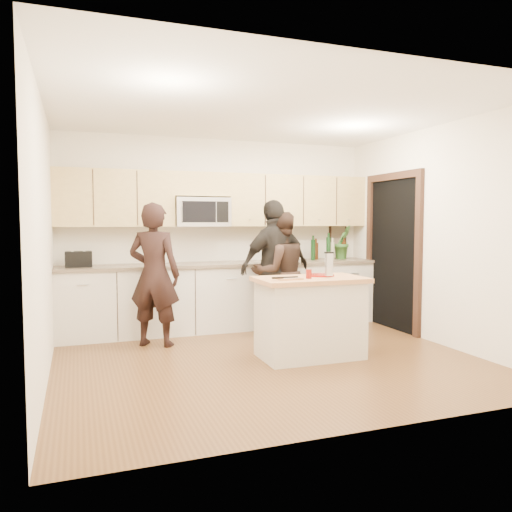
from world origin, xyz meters
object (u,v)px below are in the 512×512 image
object	(u,v)px
island	(310,317)
woman_center	(280,273)
woman_right	(275,267)
woman_left	(154,275)
toaster	(79,259)

from	to	relation	value
island	woman_center	bearing A→B (deg)	84.09
island	woman_right	distance (m)	1.28
woman_left	woman_center	bearing A→B (deg)	-146.93
woman_center	woman_right	size ratio (longest dim) A/B	0.91
island	woman_center	size ratio (longest dim) A/B	0.73
toaster	woman_left	size ratio (longest dim) A/B	0.19
island	woman_center	xyz separation A→B (m)	(0.13, 1.20, 0.37)
woman_center	island	bearing A→B (deg)	80.73
toaster	woman_left	world-z (taller)	woman_left
toaster	woman_center	xyz separation A→B (m)	(2.55, -0.54, -0.22)
island	woman_left	xyz separation A→B (m)	(-1.56, 1.11, 0.42)
woman_center	woman_right	distance (m)	0.10
island	toaster	world-z (taller)	toaster
toaster	woman_left	distance (m)	1.08
island	toaster	size ratio (longest dim) A/B	3.70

